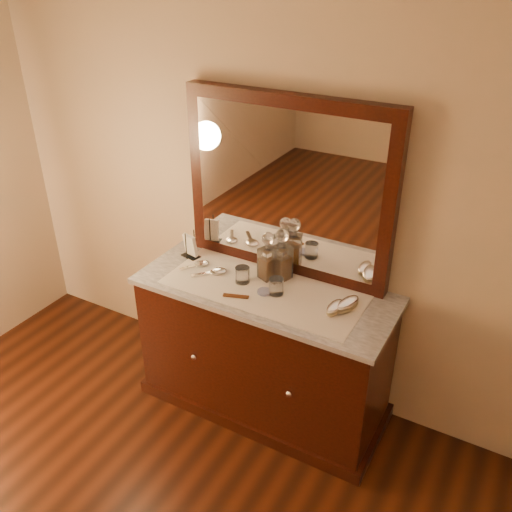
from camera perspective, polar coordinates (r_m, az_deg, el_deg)
name	(u,v)px	position (r m, az deg, el deg)	size (l,w,h in m)	color
dresser_cabinet	(264,351)	(3.24, 0.88, -9.91)	(1.40, 0.55, 0.82)	black
dresser_plinth	(264,398)	(3.49, 0.83, -14.62)	(1.46, 0.59, 0.08)	black
knob_left	(194,357)	(3.15, -6.52, -10.46)	(0.04, 0.04, 0.04)	silver
knob_right	(289,394)	(2.92, 3.48, -14.20)	(0.04, 0.04, 0.04)	silver
marble_top	(265,290)	(2.99, 0.94, -3.60)	(1.44, 0.59, 0.03)	silver
mirror_frame	(287,188)	(2.94, 3.31, 7.15)	(1.20, 0.08, 1.00)	black
mirror_glass	(285,190)	(2.91, 3.01, 6.93)	(1.06, 0.01, 0.86)	white
lace_runner	(263,289)	(2.96, 0.76, -3.51)	(1.10, 0.45, 0.00)	white
pin_dish	(264,292)	(2.93, 0.87, -3.77)	(0.08, 0.08, 0.01)	silver
comb	(236,296)	(2.90, -2.12, -4.22)	(0.14, 0.03, 0.01)	brown
napkin_rack	(190,247)	(3.27, -6.89, 0.97)	(0.12, 0.09, 0.17)	black
decanter_left	(268,261)	(3.01, 1.25, -0.49)	(0.11, 0.11, 0.28)	#9C5A16
decanter_right	(282,260)	(3.00, 2.70, -0.38)	(0.12, 0.12, 0.31)	#9C5A16
brush_near	(335,308)	(2.81, 8.27, -5.37)	(0.07, 0.15, 0.04)	tan
brush_far	(348,304)	(2.84, 9.57, -5.02)	(0.11, 0.18, 0.05)	tan
hand_mirror_outer	(199,264)	(3.19, -5.97, -0.84)	(0.13, 0.18, 0.02)	silver
hand_mirror_inner	(215,272)	(3.11, -4.34, -1.66)	(0.18, 0.19, 0.02)	silver
tumblers	(259,280)	(2.95, 0.32, -2.57)	(0.30, 0.09, 0.09)	white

